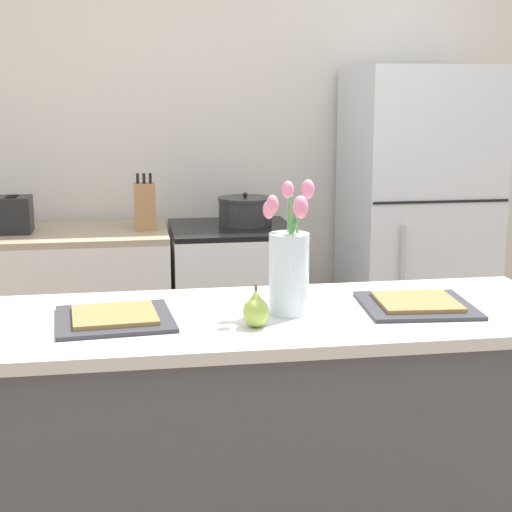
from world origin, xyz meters
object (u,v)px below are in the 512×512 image
at_px(flower_vase, 289,266).
at_px(plate_setting_left, 114,317).
at_px(refrigerator, 415,232).
at_px(knife_block, 145,206).
at_px(toaster, 3,215).
at_px(plate_setting_right, 417,304).
at_px(stove_range, 232,313).
at_px(pear_figurine, 256,310).
at_px(cooking_pot, 245,211).

distance_m(flower_vase, plate_setting_left, 0.52).
xyz_separation_m(refrigerator, knife_block, (-1.37, -0.00, 0.16)).
bearing_deg(plate_setting_left, toaster, 108.41).
height_order(refrigerator, knife_block, refrigerator).
distance_m(flower_vase, plate_setting_right, 0.42).
distance_m(stove_range, flower_vase, 1.72).
height_order(refrigerator, plate_setting_right, refrigerator).
distance_m(pear_figurine, knife_block, 1.75).
distance_m(plate_setting_left, knife_block, 1.61).
bearing_deg(knife_block, toaster, -179.92).
relative_size(stove_range, knife_block, 3.26).
bearing_deg(pear_figurine, knife_block, 98.60).
bearing_deg(stove_range, pear_figurine, -95.36).
distance_m(plate_setting_left, cooking_pot, 1.77).
height_order(plate_setting_left, knife_block, knife_block).
height_order(plate_setting_left, cooking_pot, cooking_pot).
relative_size(refrigerator, flower_vase, 4.21).
bearing_deg(flower_vase, stove_range, 88.35).
relative_size(pear_figurine, cooking_pot, 0.44).
bearing_deg(pear_figurine, plate_setting_left, 162.52).
height_order(pear_figurine, toaster, toaster).
distance_m(refrigerator, plate_setting_right, 1.72).
height_order(flower_vase, toaster, flower_vase).
bearing_deg(cooking_pot, flower_vase, -94.14).
xyz_separation_m(pear_figurine, plate_setting_right, (0.51, 0.12, -0.04)).
height_order(stove_range, plate_setting_right, plate_setting_right).
bearing_deg(stove_range, plate_setting_left, -108.85).
relative_size(stove_range, pear_figurine, 7.38).
relative_size(stove_range, plate_setting_right, 2.53).
bearing_deg(stove_range, toaster, -179.79).
relative_size(flower_vase, toaster, 1.40).
xyz_separation_m(plate_setting_right, cooking_pot, (-0.27, 1.66, 0.05)).
bearing_deg(toaster, plate_setting_left, -71.59).
xyz_separation_m(stove_range, refrigerator, (0.95, 0.00, 0.39)).
distance_m(plate_setting_right, cooking_pot, 1.68).
bearing_deg(plate_setting_right, cooking_pot, 99.39).
height_order(plate_setting_right, toaster, toaster).
relative_size(plate_setting_left, toaster, 1.24).
height_order(flower_vase, cooking_pot, flower_vase).
height_order(stove_range, cooking_pot, cooking_pot).
bearing_deg(plate_setting_right, pear_figurine, -166.60).
relative_size(plate_setting_left, cooking_pot, 1.27).
xyz_separation_m(flower_vase, toaster, (-1.04, 1.61, -0.07)).
bearing_deg(pear_figurine, stove_range, 84.64).
bearing_deg(pear_figurine, cooking_pot, 82.44).
xyz_separation_m(refrigerator, toaster, (-2.03, -0.00, 0.14)).
bearing_deg(toaster, flower_vase, -57.24).
distance_m(cooking_pot, knife_block, 0.50).
relative_size(pear_figurine, plate_setting_right, 0.34).
distance_m(plate_setting_right, toaster, 2.15).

